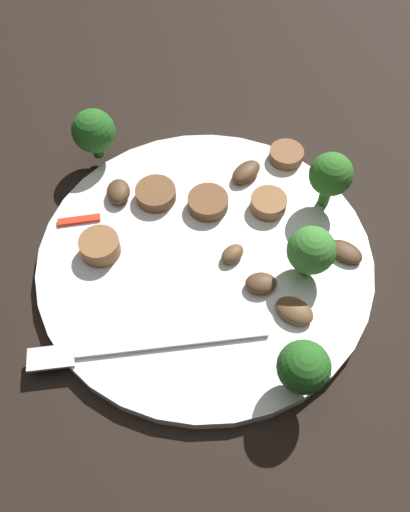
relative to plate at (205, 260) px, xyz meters
The scene contains 19 objects.
ground_plane 0.01m from the plate, ahead, with size 1.40×1.40×0.00m, color black.
plate is the anchor object (origin of this frame).
fork 0.10m from the plate, 58.96° to the left, with size 0.18×0.04×0.00m.
broccoli_floret_0 0.13m from the plate, 124.21° to the left, with size 0.04×0.04×0.05m.
broccoli_floret_1 0.13m from the plate, 148.68° to the right, with size 0.04×0.04×0.06m.
broccoli_floret_2 0.09m from the plate, behind, with size 0.04×0.04×0.05m.
broccoli_floret_3 0.15m from the plate, 45.82° to the right, with size 0.04×0.04×0.05m.
sausage_slice_0 0.08m from the plate, 51.85° to the right, with size 0.04×0.04×0.01m, color brown.
sausage_slice_1 0.09m from the plate, ahead, with size 0.03×0.03×0.02m, color brown.
sausage_slice_2 0.05m from the plate, 86.25° to the right, with size 0.04×0.04×0.01m, color brown.
sausage_slice_3 0.13m from the plate, 122.01° to the right, with size 0.03×0.03×0.01m, color brown.
sausage_slice_4 0.08m from the plate, 134.81° to the right, with size 0.03×0.03×0.01m, color brown.
mushroom_0 0.03m from the plate, behind, with size 0.02×0.01×0.01m, color brown.
mushroom_1 0.05m from the plate, 149.58° to the left, with size 0.03×0.02×0.01m, color #4C331E.
mushroom_2 0.10m from the plate, 110.32° to the right, with size 0.03×0.02×0.01m, color #4C331E.
mushroom_3 0.09m from the plate, 145.17° to the left, with size 0.03×0.02×0.01m, color brown.
mushroom_4 0.10m from the plate, 36.77° to the right, with size 0.03×0.02×0.01m, color #4C331E.
mushroom_5 0.12m from the plate, behind, with size 0.03×0.02×0.01m, color #422B19.
pepper_strip_0 0.11m from the plate, 15.35° to the right, with size 0.04×0.01×0.00m, color red.
Camera 1 is at (-0.01, 0.24, 0.39)m, focal length 38.57 mm.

